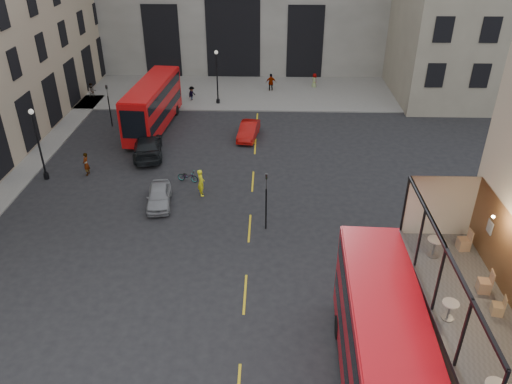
{
  "coord_description": "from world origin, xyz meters",
  "views": [
    {
      "loc": [
        -0.9,
        -13.46,
        17.26
      ],
      "look_at": [
        -1.58,
        11.28,
        3.0
      ],
      "focal_mm": 35.0,
      "sensor_mm": 36.0,
      "label": 1
    }
  ],
  "objects_px": {
    "car_a": "(159,196)",
    "car_b": "(249,131)",
    "car_c": "(148,146)",
    "pedestrian_c": "(271,83)",
    "traffic_light_far": "(108,100)",
    "pedestrian_e": "(86,164)",
    "cyclist": "(201,183)",
    "cafe_chair_c": "(484,285)",
    "traffic_light_near": "(266,194)",
    "cafe_table_mid": "(450,308)",
    "bus_far": "(153,103)",
    "cafe_chair_d": "(464,243)",
    "street_lamp_a": "(40,149)",
    "pedestrian_a": "(92,92)",
    "pedestrian_b": "(192,94)",
    "pedestrian_d": "(314,81)",
    "cafe_table_far": "(435,245)",
    "cafe_chair_b": "(498,309)",
    "street_lamp_b": "(217,81)",
    "bus_near": "(385,363)",
    "bicycle": "(188,176)"
  },
  "relations": [
    {
      "from": "bus_far",
      "to": "car_c",
      "type": "distance_m",
      "value": 5.67
    },
    {
      "from": "bus_near",
      "to": "cafe_chair_b",
      "type": "xyz_separation_m",
      "value": [
        3.82,
        0.65,
        2.16
      ]
    },
    {
      "from": "pedestrian_e",
      "to": "cafe_chair_b",
      "type": "height_order",
      "value": "cafe_chair_b"
    },
    {
      "from": "traffic_light_far",
      "to": "cafe_table_mid",
      "type": "distance_m",
      "value": 35.01
    },
    {
      "from": "car_a",
      "to": "bicycle",
      "type": "xyz_separation_m",
      "value": [
        1.42,
        3.23,
        -0.24
      ]
    },
    {
      "from": "car_b",
      "to": "bicycle",
      "type": "height_order",
      "value": "car_b"
    },
    {
      "from": "cyclist",
      "to": "cafe_chair_c",
      "type": "bearing_deg",
      "value": -156.42
    },
    {
      "from": "pedestrian_a",
      "to": "cafe_table_mid",
      "type": "xyz_separation_m",
      "value": [
        24.37,
        -35.2,
        4.22
      ]
    },
    {
      "from": "traffic_light_far",
      "to": "cafe_table_mid",
      "type": "relative_size",
      "value": 5.22
    },
    {
      "from": "street_lamp_a",
      "to": "car_c",
      "type": "height_order",
      "value": "street_lamp_a"
    },
    {
      "from": "car_c",
      "to": "pedestrian_c",
      "type": "relative_size",
      "value": 2.85
    },
    {
      "from": "pedestrian_e",
      "to": "cafe_chair_d",
      "type": "relative_size",
      "value": 1.84
    },
    {
      "from": "pedestrian_c",
      "to": "cafe_chair_b",
      "type": "bearing_deg",
      "value": 94.46
    },
    {
      "from": "pedestrian_d",
      "to": "cafe_table_far",
      "type": "distance_m",
      "value": 36.32
    },
    {
      "from": "cafe_chair_b",
      "to": "pedestrian_d",
      "type": "bearing_deg",
      "value": 94.89
    },
    {
      "from": "traffic_light_near",
      "to": "cafe_table_mid",
      "type": "distance_m",
      "value": 14.12
    },
    {
      "from": "pedestrian_a",
      "to": "pedestrian_b",
      "type": "bearing_deg",
      "value": -24.09
    },
    {
      "from": "car_a",
      "to": "cafe_chair_b",
      "type": "xyz_separation_m",
      "value": [
        15.4,
        -14.63,
        4.2
      ]
    },
    {
      "from": "street_lamp_b",
      "to": "cyclist",
      "type": "relative_size",
      "value": 2.77
    },
    {
      "from": "cyclist",
      "to": "pedestrian_a",
      "type": "height_order",
      "value": "cyclist"
    },
    {
      "from": "car_b",
      "to": "pedestrian_e",
      "type": "distance_m",
      "value": 13.57
    },
    {
      "from": "cafe_table_far",
      "to": "street_lamp_b",
      "type": "bearing_deg",
      "value": 111.41
    },
    {
      "from": "traffic_light_near",
      "to": "cafe_table_mid",
      "type": "xyz_separation_m",
      "value": [
        6.5,
        -12.25,
        2.66
      ]
    },
    {
      "from": "traffic_light_near",
      "to": "cyclist",
      "type": "distance_m",
      "value": 6.15
    },
    {
      "from": "traffic_light_near",
      "to": "cyclist",
      "type": "height_order",
      "value": "traffic_light_near"
    },
    {
      "from": "pedestrian_e",
      "to": "cafe_chair_d",
      "type": "bearing_deg",
      "value": 58.25
    },
    {
      "from": "street_lamp_b",
      "to": "pedestrian_a",
      "type": "bearing_deg",
      "value": 175.79
    },
    {
      "from": "pedestrian_a",
      "to": "cafe_chair_d",
      "type": "xyz_separation_m",
      "value": [
        26.28,
        -31.04,
        4.03
      ]
    },
    {
      "from": "pedestrian_c",
      "to": "cafe_chair_b",
      "type": "relative_size",
      "value": 2.42
    },
    {
      "from": "car_a",
      "to": "cafe_chair_b",
      "type": "relative_size",
      "value": 4.78
    },
    {
      "from": "street_lamp_b",
      "to": "cafe_chair_d",
      "type": "xyz_separation_m",
      "value": [
        13.41,
        -30.09,
        2.49
      ]
    },
    {
      "from": "cyclist",
      "to": "cafe_chair_c",
      "type": "xyz_separation_m",
      "value": [
        12.73,
        -14.76,
        3.92
      ]
    },
    {
      "from": "car_b",
      "to": "bicycle",
      "type": "relative_size",
      "value": 2.6
    },
    {
      "from": "car_b",
      "to": "cafe_table_far",
      "type": "bearing_deg",
      "value": -60.98
    },
    {
      "from": "car_a",
      "to": "car_b",
      "type": "distance_m",
      "value": 12.37
    },
    {
      "from": "street_lamp_b",
      "to": "pedestrian_a",
      "type": "distance_m",
      "value": 13.0
    },
    {
      "from": "cyclist",
      "to": "pedestrian_d",
      "type": "distance_m",
      "value": 25.22
    },
    {
      "from": "bus_far",
      "to": "cyclist",
      "type": "xyz_separation_m",
      "value": [
        5.56,
        -11.6,
        -1.39
      ]
    },
    {
      "from": "pedestrian_a",
      "to": "cafe_table_mid",
      "type": "bearing_deg",
      "value": -78.18
    },
    {
      "from": "bus_far",
      "to": "street_lamp_a",
      "type": "bearing_deg",
      "value": -122.01
    },
    {
      "from": "car_c",
      "to": "pedestrian_c",
      "type": "distance_m",
      "value": 18.63
    },
    {
      "from": "bus_near",
      "to": "bicycle",
      "type": "height_order",
      "value": "bus_near"
    },
    {
      "from": "car_b",
      "to": "pedestrian_c",
      "type": "distance_m",
      "value": 12.44
    },
    {
      "from": "traffic_light_near",
      "to": "car_c",
      "type": "distance_m",
      "value": 13.97
    },
    {
      "from": "cyclist",
      "to": "pedestrian_b",
      "type": "distance_m",
      "value": 19.02
    },
    {
      "from": "car_a",
      "to": "cafe_table_mid",
      "type": "xyz_separation_m",
      "value": [
        13.57,
        -14.91,
        4.44
      ]
    },
    {
      "from": "car_b",
      "to": "cafe_table_mid",
      "type": "distance_m",
      "value": 27.61
    },
    {
      "from": "street_lamp_b",
      "to": "car_c",
      "type": "bearing_deg",
      "value": -110.59
    },
    {
      "from": "traffic_light_far",
      "to": "pedestrian_e",
      "type": "distance_m",
      "value": 9.43
    },
    {
      "from": "bus_far",
      "to": "car_b",
      "type": "bearing_deg",
      "value": -12.27
    }
  ]
}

